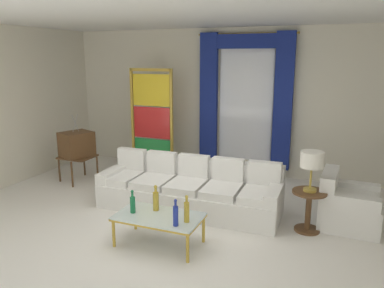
% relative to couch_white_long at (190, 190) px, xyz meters
% --- Properties ---
extents(ground_plane, '(16.00, 16.00, 0.00)m').
position_rel_couch_white_long_xyz_m(ground_plane, '(-0.03, -0.77, -0.31)').
color(ground_plane, white).
extents(wall_rear, '(8.00, 0.12, 3.00)m').
position_rel_couch_white_long_xyz_m(wall_rear, '(-0.03, 2.29, 1.19)').
color(wall_rear, silver).
rests_on(wall_rear, ground).
extents(wall_left, '(0.12, 7.00, 3.00)m').
position_rel_couch_white_long_xyz_m(wall_left, '(-3.69, -0.17, 1.19)').
color(wall_left, silver).
rests_on(wall_left, ground).
extents(ceiling_slab, '(8.00, 7.60, 0.04)m').
position_rel_couch_white_long_xyz_m(ceiling_slab, '(-0.03, 0.03, 2.71)').
color(ceiling_slab, white).
extents(curtained_window, '(2.00, 0.17, 2.70)m').
position_rel_couch_white_long_xyz_m(curtained_window, '(0.33, 2.12, 1.43)').
color(curtained_window, white).
rests_on(curtained_window, ground).
extents(couch_white_long, '(2.93, 0.97, 0.86)m').
position_rel_couch_white_long_xyz_m(couch_white_long, '(0.00, 0.00, 0.00)').
color(couch_white_long, white).
rests_on(couch_white_long, ground).
extents(coffee_table, '(1.12, 0.63, 0.41)m').
position_rel_couch_white_long_xyz_m(coffee_table, '(0.08, -1.28, 0.07)').
color(coffee_table, silver).
rests_on(coffee_table, ground).
extents(bottle_blue_decanter, '(0.07, 0.07, 0.31)m').
position_rel_couch_white_long_xyz_m(bottle_blue_decanter, '(-0.28, -1.33, 0.23)').
color(bottle_blue_decanter, '#196B3D').
rests_on(bottle_blue_decanter, coffee_table).
extents(bottle_crystal_tall, '(0.07, 0.07, 0.34)m').
position_rel_couch_white_long_xyz_m(bottle_crystal_tall, '(0.41, -1.48, 0.24)').
color(bottle_crystal_tall, navy).
rests_on(bottle_crystal_tall, coffee_table).
extents(bottle_amber_squat, '(0.07, 0.07, 0.35)m').
position_rel_couch_white_long_xyz_m(bottle_amber_squat, '(0.49, -1.33, 0.25)').
color(bottle_amber_squat, gold).
rests_on(bottle_amber_squat, coffee_table).
extents(bottle_ruby_flask, '(0.08, 0.08, 0.35)m').
position_rel_couch_white_long_xyz_m(bottle_ruby_flask, '(-0.03, -1.14, 0.25)').
color(bottle_ruby_flask, gold).
rests_on(bottle_ruby_flask, coffee_table).
extents(vintage_tv, '(0.68, 0.73, 1.35)m').
position_rel_couch_white_long_xyz_m(vintage_tv, '(-2.59, 0.45, 0.42)').
color(vintage_tv, brown).
rests_on(vintage_tv, ground).
extents(armchair_white, '(0.86, 0.86, 0.80)m').
position_rel_couch_white_long_xyz_m(armchair_white, '(2.35, 0.24, -0.02)').
color(armchair_white, white).
rests_on(armchair_white, ground).
extents(stained_glass_divider, '(0.95, 0.05, 2.20)m').
position_rel_couch_white_long_xyz_m(stained_glass_divider, '(-1.43, 1.42, 0.75)').
color(stained_glass_divider, gold).
rests_on(stained_glass_divider, ground).
extents(peacock_figurine, '(0.44, 0.60, 0.50)m').
position_rel_couch_white_long_xyz_m(peacock_figurine, '(-0.99, 0.99, -0.09)').
color(peacock_figurine, beige).
rests_on(peacock_figurine, ground).
extents(round_side_table, '(0.48, 0.48, 0.59)m').
position_rel_couch_white_long_xyz_m(round_side_table, '(1.85, -0.14, 0.05)').
color(round_side_table, brown).
rests_on(round_side_table, ground).
extents(table_lamp_brass, '(0.32, 0.32, 0.57)m').
position_rel_couch_white_long_xyz_m(table_lamp_brass, '(1.85, -0.14, 0.72)').
color(table_lamp_brass, '#B29338').
rests_on(table_lamp_brass, round_side_table).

